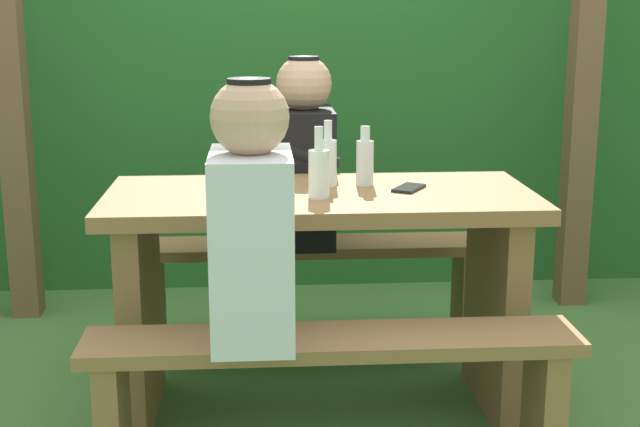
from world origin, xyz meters
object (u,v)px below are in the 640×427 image
Objects in this scene: cell_phone at (409,188)px; bottle_center at (365,161)px; person_black_coat at (304,158)px; bottle_left at (328,160)px; drinking_glass at (246,177)px; picnic_table at (320,265)px; bench_near at (332,380)px; bottle_right at (319,171)px; person_white_shirt at (252,222)px; bench_far at (311,275)px.

bottle_center is at bearing 179.86° from cell_phone.
cell_phone is at bearing -31.07° from bottle_center.
person_black_coat reaches higher than bottle_left.
bottle_left is 0.29m from cell_phone.
drinking_glass reaches higher than cell_phone.
picnic_table is 0.54m from bench_near.
bottle_center is (0.18, -0.40, 0.06)m from person_black_coat.
bottle_right is (-0.04, -0.19, -0.00)m from bottle_left.
bench_near is 0.81m from bottle_center.
bottle_right is at bearing 62.50° from person_white_shirt.
person_black_coat reaches higher than picnic_table.
person_black_coat is at bearing 114.53° from bottle_center.
cell_phone is at bearing -58.90° from bench_far.
bench_far is 0.73m from cell_phone.
bench_far is at bearing 77.64° from person_white_shirt.
picnic_table is 10.00× the size of cell_phone.
bottle_left is (0.25, 0.60, 0.06)m from person_white_shirt.
cell_phone is (0.30, 0.52, 0.45)m from bench_near.
drinking_glass is at bearing -116.19° from bench_far.
bench_far is 1.95× the size of person_black_coat.
person_white_shirt reaches higher than cell_phone.
cell_phone is (0.54, -0.00, -0.04)m from drinking_glass.
drinking_glass is at bearing 176.23° from picnic_table.
bench_near is 1.11m from person_black_coat.
person_black_coat is (-0.03, -0.00, 0.47)m from bench_far.
person_white_shirt reaches higher than picnic_table.
bottle_right is (0.23, -0.11, 0.04)m from drinking_glass.
person_white_shirt is at bearing -104.26° from cell_phone.
bench_near is 0.75m from drinking_glass.
bottle_right reaches higher than picnic_table.
picnic_table is 0.35m from bottle_right.
bottle_left is at bearing -85.32° from bench_far.
person_black_coat reaches higher than bottle_right.
bottle_center is (0.38, 0.60, 0.06)m from person_white_shirt.
person_white_shirt reaches higher than bottle_center.
drinking_glass reaches higher than bench_near.
picnic_table is at bearing -90.00° from bench_far.
picnic_table is at bearing 66.27° from person_white_shirt.
picnic_table is 0.39m from drinking_glass.
person_white_shirt is 0.46m from bottle_right.
bench_far is at bearing 152.03° from cell_phone.
person_black_coat is at bearing 91.49° from bench_near.
bench_far is (0.00, 0.50, -0.19)m from picnic_table.
person_white_shirt is 1.02m from person_black_coat.
picnic_table is 1.95× the size of person_white_shirt.
bench_far is 1.13m from person_white_shirt.
person_white_shirt is at bearing 179.14° from bench_near.
cell_phone reaches higher than bench_far.
picnic_table reaches higher than bench_near.
bench_near and bench_far have the same top height.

